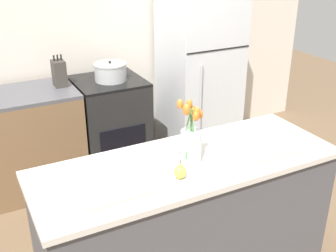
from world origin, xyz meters
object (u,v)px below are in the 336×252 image
refrigerator (199,65)px  plate_setting_left (109,186)px  plate_setting_right (264,145)px  knife_block (59,73)px  cooking_pot (110,72)px  stove_range (111,126)px  flower_vase (191,140)px  pear_figurine (180,171)px

refrigerator → plate_setting_left: bearing=-133.1°
plate_setting_right → knife_block: 1.88m
refrigerator → knife_block: refrigerator is taller
plate_setting_right → cooking_pot: cooking_pot is taller
stove_range → plate_setting_left: size_ratio=2.79×
flower_vase → cooking_pot: bearing=85.8°
plate_setting_right → stove_range: bearing=103.6°
plate_setting_left → knife_block: knife_block is taller
plate_setting_left → plate_setting_right: same height
stove_range → cooking_pot: 0.53m
refrigerator → knife_block: 1.37m
plate_setting_left → pear_figurine: bearing=-13.1°
plate_setting_right → cooking_pot: bearing=103.3°
stove_range → plate_setting_right: plate_setting_right is taller
refrigerator → cooking_pot: size_ratio=6.36×
flower_vase → cooking_pot: 1.61m
knife_block → cooking_pot: bearing=-7.7°
flower_vase → pear_figurine: size_ratio=3.53×
stove_range → refrigerator: (0.95, 0.00, 0.46)m
refrigerator → pear_figurine: (-1.18, -1.74, 0.02)m
flower_vase → knife_block: (-0.32, 1.66, -0.02)m
flower_vase → plate_setting_left: flower_vase is taller
refrigerator → knife_block: size_ratio=6.76×
plate_setting_right → refrigerator: bearing=71.7°
flower_vase → plate_setting_right: flower_vase is taller
stove_range → plate_setting_left: (-0.60, -1.66, 0.45)m
stove_range → plate_setting_right: (0.40, -1.66, 0.45)m
stove_range → flower_vase: bearing=-93.6°
flower_vase → plate_setting_left: 0.52m
plate_setting_left → knife_block: (0.18, 1.69, 0.11)m
stove_range → flower_vase: (-0.10, -1.63, 0.58)m
flower_vase → pear_figurine: 0.20m
pear_figurine → knife_block: (-0.19, 1.78, 0.08)m
plate_setting_right → cooking_pot: (-0.39, 1.63, 0.08)m
knife_block → stove_range: bearing=-4.3°
refrigerator → plate_setting_left: size_ratio=5.68×
stove_range → pear_figurine: size_ratio=8.20×
knife_block → refrigerator: bearing=-1.3°
pear_figurine → cooking_pot: (0.25, 1.72, 0.05)m
stove_range → pear_figurine: bearing=-97.6°
cooking_pot → stove_range: bearing=117.3°
plate_setting_left → cooking_pot: size_ratio=1.12×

